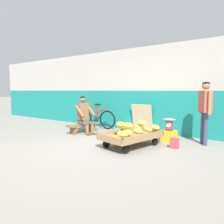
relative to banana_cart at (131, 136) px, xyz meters
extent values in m
plane|color=gray|center=(-0.68, -0.89, -0.24)|extent=(80.00, 80.00, 0.00)
cube|color=#19847A|center=(-0.68, 1.97, 0.42)|extent=(16.00, 0.30, 1.32)
cube|color=#B7B2A8|center=(-0.68, 1.97, 1.76)|extent=(16.00, 0.30, 1.37)
cube|color=#99754C|center=(0.00, 0.00, -0.01)|extent=(1.12, 1.58, 0.05)
cube|color=#99754C|center=(-0.39, 0.08, 0.07)|extent=(0.34, 1.42, 0.10)
cube|color=#99754C|center=(0.39, -0.08, 0.07)|extent=(0.34, 1.42, 0.10)
cube|color=#99754C|center=(0.14, 0.68, 0.07)|extent=(0.83, 0.21, 0.10)
cube|color=#99754C|center=(-0.14, -0.68, 0.07)|extent=(0.83, 0.21, 0.10)
cylinder|color=black|center=(-0.20, 0.56, -0.15)|extent=(0.09, 0.19, 0.18)
cylinder|color=black|center=(0.41, 0.43, -0.15)|extent=(0.09, 0.19, 0.18)
cylinder|color=black|center=(-0.41, -0.43, -0.15)|extent=(0.09, 0.19, 0.18)
cylinder|color=black|center=(0.20, -0.56, -0.15)|extent=(0.09, 0.19, 0.18)
ellipsoid|color=yellow|center=(0.38, 0.50, 0.18)|extent=(0.30, 0.27, 0.13)
ellipsoid|color=yellow|center=(0.34, 0.19, 0.18)|extent=(0.30, 0.27, 0.13)
ellipsoid|color=yellow|center=(0.17, -0.63, 0.18)|extent=(0.28, 0.24, 0.13)
ellipsoid|color=gold|center=(-0.27, 0.13, 0.18)|extent=(0.28, 0.23, 0.13)
ellipsoid|color=yellow|center=(0.05, 0.26, 0.18)|extent=(0.30, 0.27, 0.13)
ellipsoid|color=yellow|center=(0.25, -0.15, 0.18)|extent=(0.26, 0.21, 0.13)
ellipsoid|color=yellow|center=(0.17, -0.47, 0.18)|extent=(0.25, 0.19, 0.13)
ellipsoid|color=gold|center=(-0.13, -0.25, 0.31)|extent=(0.24, 0.18, 0.13)
ellipsoid|color=gold|center=(0.10, -0.31, 0.31)|extent=(0.24, 0.18, 0.13)
ellipsoid|color=yellow|center=(0.15, 0.24, 0.31)|extent=(0.30, 0.28, 0.13)
cube|color=brown|center=(-2.11, 0.57, 0.00)|extent=(0.43, 1.13, 0.05)
cube|color=brown|center=(-2.06, 0.95, -0.13)|extent=(0.25, 0.11, 0.22)
cube|color=brown|center=(-2.15, 0.19, -0.13)|extent=(0.25, 0.11, 0.22)
cylinder|color=brown|center=(-1.70, 0.54, -0.11)|extent=(0.10, 0.10, 0.27)
cube|color=#4C3D2D|center=(-1.64, 0.53, -0.22)|extent=(0.24, 0.15, 0.04)
cylinder|color=brown|center=(-1.89, 0.60, 0.08)|extent=(0.42, 0.24, 0.13)
cylinder|color=brown|center=(-1.75, 0.37, -0.11)|extent=(0.10, 0.10, 0.27)
cube|color=#4C3D2D|center=(-1.69, 0.35, -0.22)|extent=(0.24, 0.15, 0.04)
cylinder|color=brown|center=(-1.94, 0.43, 0.08)|extent=(0.42, 0.24, 0.13)
cube|color=brown|center=(-2.11, 0.57, 0.10)|extent=(0.29, 0.33, 0.14)
cube|color=brown|center=(-2.11, 0.57, 0.43)|extent=(0.26, 0.36, 0.52)
cylinder|color=brown|center=(-1.90, 0.72, 0.46)|extent=(0.47, 0.21, 0.36)
cylinder|color=brown|center=(-2.01, 0.33, 0.46)|extent=(0.47, 0.21, 0.36)
sphere|color=brown|center=(-2.11, 0.57, 0.80)|extent=(0.19, 0.19, 0.19)
ellipsoid|color=black|center=(-2.11, 0.57, 0.86)|extent=(0.17, 0.17, 0.09)
cube|color=gold|center=(0.55, 0.98, -0.09)|extent=(0.36, 0.28, 0.30)
cylinder|color=#28282D|center=(0.55, 0.98, 0.07)|extent=(0.20, 0.20, 0.03)
cube|color=#C6384C|center=(0.55, 0.98, 0.21)|extent=(0.16, 0.10, 0.24)
cylinder|color=white|center=(0.55, 0.92, 0.21)|extent=(0.13, 0.01, 0.13)
cylinder|color=#B2B5BA|center=(0.55, 0.98, 0.34)|extent=(0.30, 0.30, 0.01)
torus|color=black|center=(-2.84, 1.42, 0.08)|extent=(0.64, 0.08, 0.64)
torus|color=black|center=(-1.83, 1.47, 0.08)|extent=(0.64, 0.08, 0.64)
cylinder|color=#AD231E|center=(-2.34, 1.45, 0.28)|extent=(1.03, 0.09, 0.43)
cylinder|color=#AD231E|center=(-2.24, 1.45, 0.32)|extent=(0.04, 0.04, 0.48)
cylinder|color=#AD231E|center=(-2.54, 1.44, 0.52)|extent=(0.62, 0.07, 0.12)
cube|color=black|center=(-2.24, 1.45, 0.59)|extent=(0.20, 0.11, 0.05)
cylinder|color=black|center=(-2.84, 1.42, 0.54)|extent=(0.05, 0.48, 0.03)
cube|color=#C6B289|center=(-0.65, 1.76, 0.20)|extent=(0.70, 0.20, 0.89)
cylinder|color=#38425B|center=(1.39, 1.14, 0.16)|extent=(0.10, 0.10, 0.80)
cylinder|color=#38425B|center=(1.29, 1.27, 0.16)|extent=(0.10, 0.10, 0.80)
cube|color=#B24C42|center=(1.34, 1.20, 0.82)|extent=(0.36, 0.38, 0.52)
cylinder|color=#9E704C|center=(1.47, 1.04, 0.80)|extent=(0.07, 0.07, 0.56)
cylinder|color=#9E704C|center=(1.21, 1.37, 0.80)|extent=(0.07, 0.07, 0.56)
sphere|color=#9E704C|center=(1.34, 1.20, 1.19)|extent=(0.19, 0.19, 0.19)
ellipsoid|color=black|center=(1.34, 1.20, 1.25)|extent=(0.17, 0.17, 0.09)
cube|color=#D13D4C|center=(0.89, 0.45, -0.12)|extent=(0.18, 0.12, 0.24)
camera|label=1|loc=(2.52, -4.24, 1.09)|focal=33.98mm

